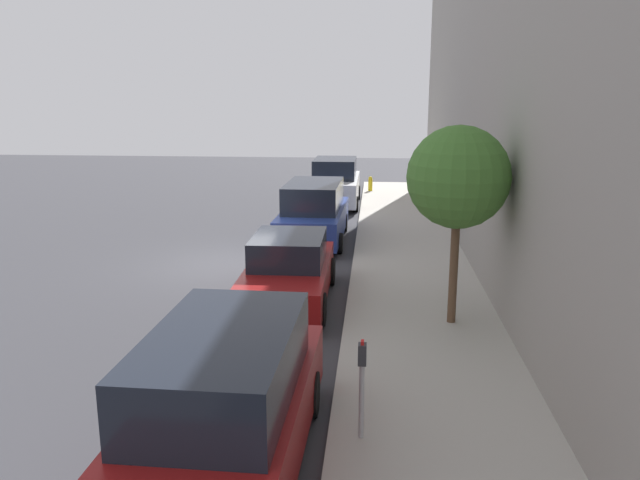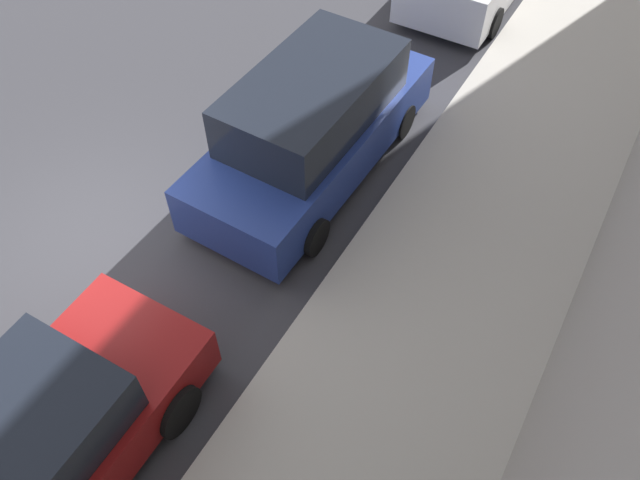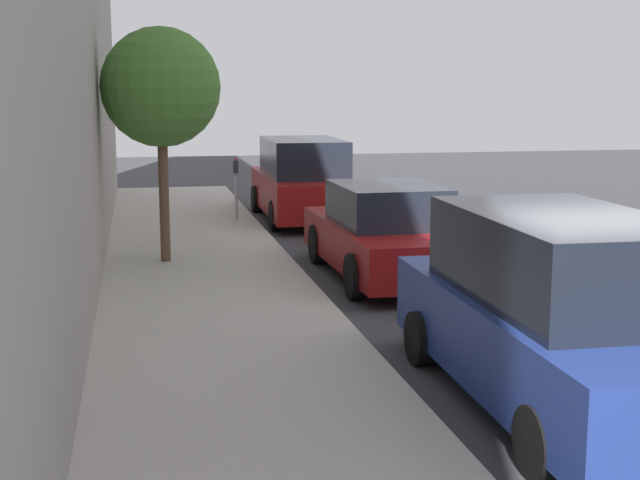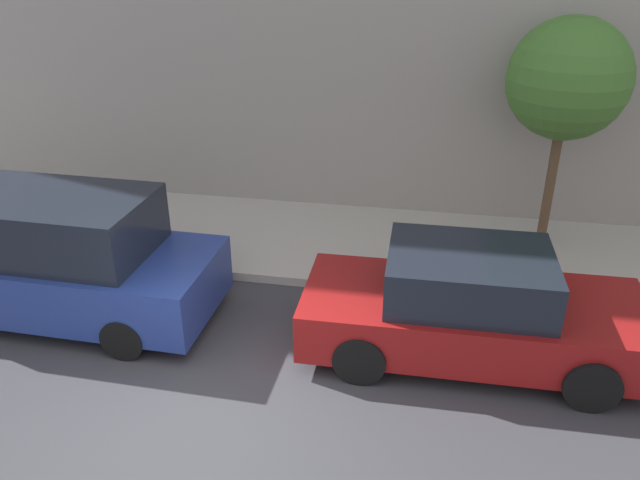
# 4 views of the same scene
# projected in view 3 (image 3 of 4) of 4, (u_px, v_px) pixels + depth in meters

# --- Properties ---
(ground_plane) EXTENTS (60.00, 60.00, 0.00)m
(ground_plane) POSITION_uv_depth(u_px,v_px,m) (600.00, 317.00, 12.08)
(ground_plane) COLOR #38383D
(sidewalk) EXTENTS (3.18, 32.00, 0.15)m
(sidewalk) POSITION_uv_depth(u_px,v_px,m) (225.00, 332.00, 11.06)
(sidewalk) COLOR #B2ADA3
(sidewalk) RESTS_ON ground_plane
(parked_minivan_nearest) EXTENTS (2.02, 4.94, 1.90)m
(parked_minivan_nearest) POSITION_uv_depth(u_px,v_px,m) (303.00, 181.00, 20.82)
(parked_minivan_nearest) COLOR maroon
(parked_minivan_nearest) RESTS_ON ground_plane
(parked_sedan_second) EXTENTS (1.92, 4.52, 1.54)m
(parked_sedan_second) POSITION_uv_depth(u_px,v_px,m) (386.00, 234.00, 14.47)
(parked_sedan_second) COLOR maroon
(parked_sedan_second) RESTS_ON ground_plane
(parked_minivan_third) EXTENTS (2.02, 4.94, 1.90)m
(parked_minivan_third) POSITION_uv_depth(u_px,v_px,m) (560.00, 314.00, 8.58)
(parked_minivan_third) COLOR navy
(parked_minivan_third) RESTS_ON ground_plane
(parking_meter_near) EXTENTS (0.11, 0.15, 1.38)m
(parking_meter_near) POSITION_uv_depth(u_px,v_px,m) (236.00, 182.00, 19.78)
(parking_meter_near) COLOR #ADADB2
(parking_meter_near) RESTS_ON sidewalk
(street_tree) EXTENTS (1.98, 1.98, 3.93)m
(street_tree) POSITION_uv_depth(u_px,v_px,m) (161.00, 88.00, 14.73)
(street_tree) COLOR brown
(street_tree) RESTS_ON sidewalk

